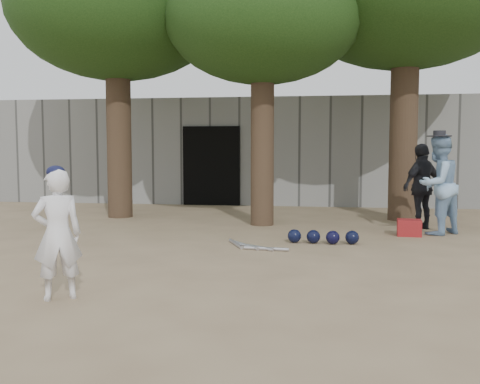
% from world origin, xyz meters
% --- Properties ---
extents(ground, '(70.00, 70.00, 0.00)m').
position_xyz_m(ground, '(0.00, 0.00, 0.00)').
color(ground, '#937C5E').
rests_on(ground, ground).
extents(boy_player, '(0.60, 0.55, 1.39)m').
position_xyz_m(boy_player, '(-0.97, -1.59, 0.69)').
color(boy_player, white).
rests_on(boy_player, ground).
extents(spectator_blue, '(1.14, 1.12, 1.85)m').
position_xyz_m(spectator_blue, '(3.94, 3.44, 0.93)').
color(spectator_blue, '#87ADD2').
rests_on(spectator_blue, ground).
extents(spectator_dark, '(1.02, 0.95, 1.69)m').
position_xyz_m(spectator_dark, '(3.77, 4.03, 0.84)').
color(spectator_dark, black).
rests_on(spectator_dark, ground).
extents(red_bag, '(0.45, 0.36, 0.30)m').
position_xyz_m(red_bag, '(3.41, 3.18, 0.15)').
color(red_bag, '#A4152A').
rests_on(red_bag, ground).
extents(back_building, '(16.00, 5.24, 3.00)m').
position_xyz_m(back_building, '(-0.00, 10.33, 1.50)').
color(back_building, gray).
rests_on(back_building, ground).
extents(helmet_row, '(1.19, 0.29, 0.23)m').
position_xyz_m(helmet_row, '(1.84, 2.14, 0.12)').
color(helmet_row, black).
rests_on(helmet_row, ground).
extents(bat_pile, '(1.07, 0.81, 0.06)m').
position_xyz_m(bat_pile, '(0.68, 1.60, 0.03)').
color(bat_pile, silver).
rests_on(bat_pile, ground).
extents(tree_row, '(11.40, 5.80, 6.69)m').
position_xyz_m(tree_row, '(0.74, 5.02, 4.69)').
color(tree_row, brown).
rests_on(tree_row, ground).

